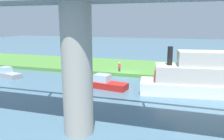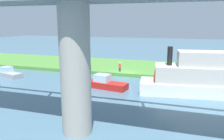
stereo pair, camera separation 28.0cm
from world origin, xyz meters
name	(u,v)px [view 1 (the left image)]	position (x,y,z in m)	size (l,w,h in m)	color
ground_plane	(123,77)	(0.00, 0.00, 0.00)	(160.00, 160.00, 0.00)	#476B7F
grassy_bank	(132,67)	(0.00, -6.00, 0.25)	(80.00, 12.00, 0.50)	#4C8438
bridge_pylon	(77,71)	(-1.09, 16.99, 4.46)	(2.07, 2.07, 8.91)	#9E998E
person_on_bank	(119,67)	(0.89, -1.10, 1.20)	(0.49, 0.49, 1.39)	#2D334C
mooring_post	(90,67)	(5.52, -0.91, 0.88)	(0.20, 0.20, 0.76)	brown
pontoon_yellow	(191,77)	(-8.92, 5.46, 1.90)	(10.40, 4.60, 5.14)	white
skiff_small	(8,74)	(15.63, 5.01, 0.51)	(4.53, 2.66, 1.43)	#99999E
motorboat_red	(106,83)	(0.57, 6.04, 0.57)	(5.05, 2.52, 1.61)	red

